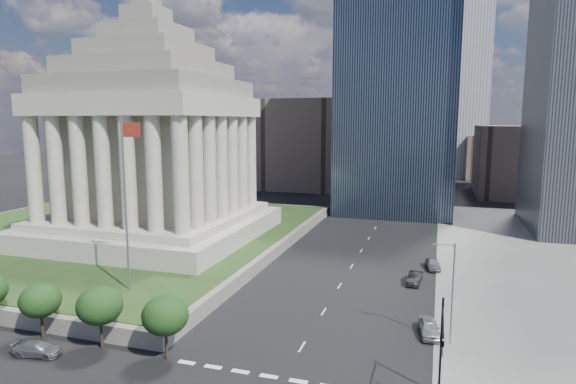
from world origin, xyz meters
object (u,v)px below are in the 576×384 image
at_px(flagpole, 126,195).
at_px(street_lamp_north, 451,287).
at_px(parked_sedan_far, 433,264).
at_px(traffic_signal_ne, 442,342).
at_px(parked_sedan_near, 429,328).
at_px(war_memorial, 151,121).
at_px(suv_grey, 37,349).
at_px(parked_sedan_mid, 415,278).

xyz_separation_m(flagpole, street_lamp_north, (35.16, 1.00, -7.45)).
xyz_separation_m(street_lamp_north, parked_sedan_far, (-1.83, 24.22, -4.87)).
distance_m(traffic_signal_ne, street_lamp_north, 11.34).
xyz_separation_m(street_lamp_north, parked_sedan_near, (-1.83, 1.31, -4.87)).
xyz_separation_m(war_memorial, flagpole, (12.17, -24.00, -8.29)).
bearing_deg(suv_grey, war_memorial, 7.75).
bearing_deg(traffic_signal_ne, parked_sedan_far, 91.61).
relative_size(traffic_signal_ne, parked_sedan_near, 1.72).
distance_m(war_memorial, suv_grey, 43.91).
distance_m(war_memorial, parked_sedan_far, 49.97).
relative_size(suv_grey, parked_sedan_far, 0.96).
xyz_separation_m(parked_sedan_mid, parked_sedan_far, (2.19, 7.34, 0.04)).
distance_m(parked_sedan_near, parked_sedan_mid, 15.73).
bearing_deg(war_memorial, flagpole, -63.11).
relative_size(parked_sedan_near, parked_sedan_far, 1.01).
xyz_separation_m(street_lamp_north, suv_grey, (-36.02, -14.00, -5.02)).
xyz_separation_m(flagpole, parked_sedan_near, (33.33, 2.31, -12.32)).
xyz_separation_m(flagpole, suv_grey, (-0.86, -13.00, -12.47)).
bearing_deg(suv_grey, parked_sedan_near, -75.13).
bearing_deg(flagpole, traffic_signal_ne, -16.71).
height_order(suv_grey, parked_sedan_near, parked_sedan_near).
height_order(suv_grey, parked_sedan_mid, parked_sedan_mid).
distance_m(war_memorial, street_lamp_north, 54.92).
distance_m(flagpole, suv_grey, 18.03).
bearing_deg(parked_sedan_near, suv_grey, -164.85).
bearing_deg(parked_sedan_near, street_lamp_north, -44.52).
bearing_deg(war_memorial, parked_sedan_far, 1.53).
xyz_separation_m(traffic_signal_ne, street_lamp_north, (0.83, 11.30, 0.41)).
bearing_deg(traffic_signal_ne, parked_sedan_near, 94.53).
height_order(war_memorial, traffic_signal_ne, war_memorial).
bearing_deg(parked_sedan_mid, street_lamp_north, -71.57).
xyz_separation_m(flagpole, traffic_signal_ne, (34.33, -10.30, -7.86)).
height_order(flagpole, traffic_signal_ne, flagpole).
xyz_separation_m(parked_sedan_near, parked_sedan_far, (0.00, 22.91, -0.01)).
height_order(war_memorial, parked_sedan_far, war_memorial).
distance_m(flagpole, parked_sedan_mid, 37.98).
relative_size(flagpole, traffic_signal_ne, 2.50).
bearing_deg(traffic_signal_ne, suv_grey, -175.62).
bearing_deg(parked_sedan_near, flagpole, 175.00).
height_order(traffic_signal_ne, parked_sedan_mid, traffic_signal_ne).
bearing_deg(suv_grey, parked_sedan_mid, -55.26).
bearing_deg(war_memorial, parked_sedan_near, -25.49).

